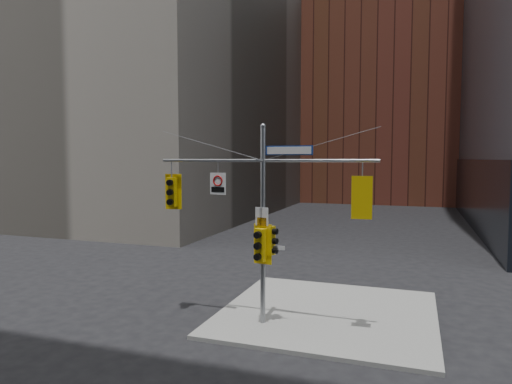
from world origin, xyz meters
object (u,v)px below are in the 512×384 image
Objects in this scene: traffic_light_pole_front at (260,245)px; regulatory_sign_arm at (218,183)px; street_sign_blade at (289,150)px; signal_assembly at (263,205)px; traffic_light_pole_side at (271,241)px; traffic_light_east_arm at (362,197)px; traffic_light_west_arm at (172,192)px.

regulatory_sign_arm reaches higher than traffic_light_pole_front.
traffic_light_pole_front is 0.84× the size of street_sign_blade.
traffic_light_pole_front is at bearing -89.80° from signal_assembly.
regulatory_sign_arm is at bearing 103.03° from traffic_light_pole_side.
signal_assembly is 5.59× the size of traffic_light_pole_front.
traffic_light_pole_front is at bearing 141.93° from traffic_light_pole_side.
signal_assembly is 3.46m from traffic_light_east_arm.
traffic_light_pole_side is at bearing -9.91° from traffic_light_west_arm.
traffic_light_west_arm is 0.97× the size of traffic_light_east_arm.
traffic_light_pole_front reaches higher than traffic_light_pole_side.
traffic_light_west_arm is 4.31m from traffic_light_pole_side.
traffic_light_west_arm is 1.33× the size of traffic_light_pole_side.
traffic_light_east_arm is 3.52m from traffic_light_pole_side.
street_sign_blade reaches higher than traffic_light_east_arm.
street_sign_blade is at bearing 4.79° from regulatory_sign_arm.
traffic_light_pole_front is at bearing -160.61° from street_sign_blade.
regulatory_sign_arm reaches higher than traffic_light_east_arm.
street_sign_blade is at bearing -76.98° from traffic_light_pole_side.
signal_assembly reaches higher than traffic_light_pole_front.
regulatory_sign_arm is at bearing -10.68° from traffic_light_west_arm.
regulatory_sign_arm reaches higher than traffic_light_west_arm.
traffic_light_west_arm is at bearing -176.73° from traffic_light_pole_front.
street_sign_blade is 2.92m from regulatory_sign_arm.
traffic_light_west_arm is 1.70× the size of regulatory_sign_arm.
regulatory_sign_arm is at bearing 179.55° from traffic_light_pole_front.
street_sign_blade reaches higher than traffic_light_pole_side.
street_sign_blade is (4.61, -0.01, 1.55)m from traffic_light_west_arm.
traffic_light_pole_front is at bearing -0.32° from traffic_light_east_arm.
traffic_light_pole_front is at bearing -3.79° from regulatory_sign_arm.
traffic_light_east_arm is at bearing -9.78° from traffic_light_west_arm.
traffic_light_east_arm is 0.83× the size of street_sign_blade.
traffic_light_east_arm is at bearing 4.51° from regulatory_sign_arm.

